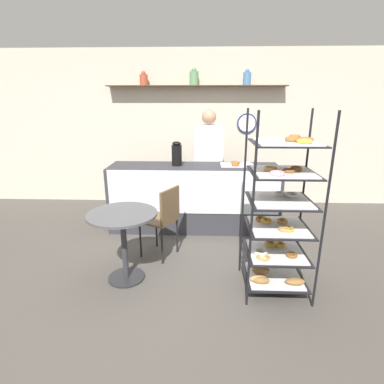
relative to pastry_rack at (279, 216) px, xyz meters
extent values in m
plane|color=#4C4742|center=(-0.86, 0.26, -0.79)|extent=(14.00, 14.00, 0.00)
cube|color=beige|center=(-0.86, 2.75, 0.56)|extent=(10.00, 0.06, 2.70)
cube|color=#4C331E|center=(-0.86, 2.60, 1.29)|extent=(3.01, 0.24, 0.02)
cylinder|color=#B24C33|center=(-1.75, 2.60, 1.39)|extent=(0.13, 0.13, 0.17)
sphere|color=#B24C33|center=(-1.75, 2.60, 1.49)|extent=(0.07, 0.07, 0.07)
cylinder|color=#669966|center=(-0.90, 2.60, 1.41)|extent=(0.15, 0.15, 0.21)
sphere|color=#669966|center=(-0.90, 2.60, 1.54)|extent=(0.08, 0.08, 0.08)
cylinder|color=#4C7FB2|center=(-0.02, 2.60, 1.40)|extent=(0.13, 0.13, 0.20)
sphere|color=#4C7FB2|center=(-0.02, 2.60, 1.52)|extent=(0.07, 0.07, 0.07)
cylinder|color=navy|center=(0.03, 2.70, 0.67)|extent=(0.34, 0.03, 0.34)
cylinder|color=white|center=(0.03, 2.68, 0.67)|extent=(0.29, 0.00, 0.29)
cube|color=#333338|center=(-0.86, 1.51, -0.32)|extent=(2.45, 0.62, 0.95)
cube|color=silver|center=(-0.86, 1.19, -0.15)|extent=(2.35, 0.01, 0.61)
cylinder|color=black|center=(-0.31, -0.29, 0.10)|extent=(0.02, 0.02, 1.78)
cylinder|color=black|center=(0.31, -0.29, 0.10)|extent=(0.02, 0.02, 1.78)
cylinder|color=black|center=(-0.31, 0.30, 0.10)|extent=(0.02, 0.02, 1.78)
cylinder|color=black|center=(0.31, 0.30, 0.10)|extent=(0.02, 0.02, 1.78)
cube|color=black|center=(0.00, 0.01, -0.67)|extent=(0.59, 0.57, 0.01)
cube|color=white|center=(0.00, 0.01, -0.66)|extent=(0.52, 0.50, 0.01)
ellipsoid|color=olive|center=(-0.13, 0.02, -0.61)|extent=(0.18, 0.08, 0.09)
ellipsoid|color=olive|center=(0.17, -0.15, -0.62)|extent=(0.19, 0.09, 0.07)
ellipsoid|color=tan|center=(-0.17, -0.13, -0.62)|extent=(0.18, 0.08, 0.07)
ellipsoid|color=olive|center=(-0.16, -0.14, -0.62)|extent=(0.18, 0.10, 0.07)
cube|color=black|center=(0.00, 0.01, -0.40)|extent=(0.59, 0.57, 0.01)
cube|color=white|center=(0.00, 0.01, -0.39)|extent=(0.52, 0.50, 0.01)
torus|color=silver|center=(-0.16, -0.06, -0.36)|extent=(0.13, 0.13, 0.04)
torus|color=gold|center=(0.08, 0.13, -0.36)|extent=(0.11, 0.11, 0.03)
torus|color=gold|center=(-0.02, 0.14, -0.36)|extent=(0.13, 0.13, 0.03)
torus|color=tan|center=(-0.15, -0.15, -0.37)|extent=(0.13, 0.13, 0.03)
torus|color=brown|center=(0.13, -0.10, -0.36)|extent=(0.11, 0.11, 0.03)
cube|color=black|center=(0.00, 0.01, -0.12)|extent=(0.59, 0.57, 0.01)
cube|color=white|center=(0.00, 0.01, -0.11)|extent=(0.52, 0.50, 0.01)
torus|color=gold|center=(-0.10, 0.09, -0.09)|extent=(0.11, 0.11, 0.04)
torus|color=tan|center=(0.03, -0.10, -0.09)|extent=(0.10, 0.10, 0.03)
torus|color=gold|center=(0.07, -0.10, -0.09)|extent=(0.12, 0.12, 0.03)
torus|color=tan|center=(0.06, 0.10, -0.09)|extent=(0.11, 0.11, 0.03)
torus|color=brown|center=(-0.14, 0.14, -0.09)|extent=(0.12, 0.12, 0.03)
cube|color=black|center=(0.00, 0.01, 0.15)|extent=(0.59, 0.57, 0.01)
cube|color=white|center=(0.00, 0.01, 0.16)|extent=(0.52, 0.50, 0.01)
torus|color=silver|center=(0.14, 0.10, 0.18)|extent=(0.13, 0.13, 0.03)
torus|color=silver|center=(0.02, 0.13, 0.18)|extent=(0.10, 0.10, 0.03)
cube|color=black|center=(0.00, 0.01, 0.42)|extent=(0.59, 0.57, 0.01)
cube|color=white|center=(0.00, 0.01, 0.44)|extent=(0.52, 0.50, 0.01)
torus|color=#EAB2C1|center=(-0.09, -0.16, 0.46)|extent=(0.13, 0.13, 0.03)
torus|color=brown|center=(0.13, 0.04, 0.46)|extent=(0.11, 0.11, 0.04)
torus|color=tan|center=(-0.11, 0.04, 0.46)|extent=(0.13, 0.13, 0.03)
torus|color=brown|center=(0.04, -0.04, 0.46)|extent=(0.11, 0.11, 0.03)
cube|color=black|center=(0.00, 0.01, 0.70)|extent=(0.59, 0.57, 0.01)
cube|color=white|center=(0.00, 0.01, 0.71)|extent=(0.52, 0.50, 0.01)
torus|color=brown|center=(0.13, 0.17, 0.73)|extent=(0.11, 0.11, 0.04)
torus|color=brown|center=(0.18, 0.00, 0.73)|extent=(0.13, 0.13, 0.03)
torus|color=gold|center=(0.12, -0.13, 0.73)|extent=(0.13, 0.13, 0.03)
torus|color=brown|center=(0.05, -0.03, 0.74)|extent=(0.13, 0.13, 0.04)
cube|color=#282833|center=(-0.65, 2.01, -0.32)|extent=(0.27, 0.19, 0.94)
cube|color=silver|center=(-0.65, 2.01, 0.42)|extent=(0.44, 0.22, 0.55)
cube|color=silver|center=(-0.65, 1.89, 0.32)|extent=(0.31, 0.01, 0.46)
sphere|color=tan|center=(-0.65, 2.01, 0.81)|extent=(0.22, 0.22, 0.22)
cylinder|color=#262628|center=(-1.55, 0.11, -0.78)|extent=(0.39, 0.39, 0.02)
cylinder|color=#333338|center=(-1.55, 0.11, -0.42)|extent=(0.06, 0.06, 0.71)
cylinder|color=#4C4C51|center=(-1.55, 0.11, -0.05)|extent=(0.71, 0.71, 0.02)
cylinder|color=black|center=(-1.34, 0.86, -0.56)|extent=(0.02, 0.02, 0.46)
cylinder|color=black|center=(-1.49, 0.57, -0.56)|extent=(0.02, 0.02, 0.46)
cylinder|color=black|center=(-1.05, 0.71, -0.56)|extent=(0.02, 0.02, 0.46)
cylinder|color=black|center=(-1.20, 0.42, -0.56)|extent=(0.02, 0.02, 0.46)
cube|color=brown|center=(-1.27, 0.64, -0.32)|extent=(0.51, 0.51, 0.03)
cube|color=brown|center=(-1.11, 0.56, -0.11)|extent=(0.20, 0.33, 0.40)
cylinder|color=black|center=(-1.11, 1.53, 0.31)|extent=(0.15, 0.15, 0.29)
ellipsoid|color=black|center=(-1.11, 1.53, 0.48)|extent=(0.12, 0.12, 0.06)
cube|color=silver|center=(-0.24, 1.56, 0.17)|extent=(0.48, 0.31, 0.01)
torus|color=brown|center=(-0.26, 1.62, 0.19)|extent=(0.12, 0.12, 0.03)
torus|color=brown|center=(-0.28, 1.48, 0.19)|extent=(0.11, 0.11, 0.03)
torus|color=silver|center=(-0.11, 1.58, 0.19)|extent=(0.12, 0.12, 0.03)
camera|label=1|loc=(-0.73, -2.71, 1.07)|focal=28.00mm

